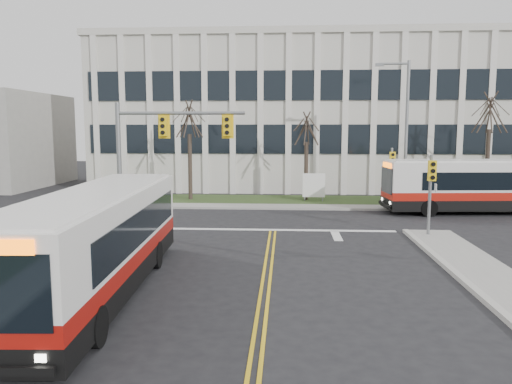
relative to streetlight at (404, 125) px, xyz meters
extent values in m
plane|color=black|center=(-8.03, -16.20, -5.19)|extent=(120.00, 120.00, 0.00)
cube|color=#9E9B93|center=(-3.03, -1.00, -5.12)|extent=(44.00, 1.60, 0.14)
cube|color=#30451D|center=(-3.03, 1.80, -5.13)|extent=(44.00, 5.00, 0.12)
cube|color=beige|center=(-3.03, 13.80, 0.81)|extent=(40.00, 16.00, 12.00)
cylinder|color=slate|center=(-15.33, -9.00, -2.09)|extent=(0.22, 0.22, 6.20)
cylinder|color=slate|center=(-12.33, -9.00, 0.51)|extent=(6.00, 0.16, 0.16)
cube|color=yellow|center=(-13.13, -9.15, -0.09)|extent=(0.34, 0.24, 0.92)
cube|color=yellow|center=(-10.13, -9.15, -0.09)|extent=(0.34, 0.24, 0.92)
cylinder|color=slate|center=(-0.83, -9.20, -3.29)|extent=(0.14, 0.14, 3.80)
cube|color=yellow|center=(-0.83, -9.40, -2.09)|extent=(0.34, 0.24, 0.92)
cylinder|color=slate|center=(-0.83, -0.70, -3.29)|extent=(0.14, 0.14, 3.80)
cube|color=yellow|center=(-0.83, -0.90, -2.09)|extent=(0.34, 0.24, 0.92)
cylinder|color=slate|center=(0.17, 0.00, -0.59)|extent=(0.20, 0.20, 9.20)
cylinder|color=slate|center=(-0.73, 0.00, 3.81)|extent=(1.80, 0.14, 0.14)
cube|color=slate|center=(-1.63, 0.00, 3.76)|extent=(0.50, 0.25, 0.18)
cylinder|color=slate|center=(-6.13, 1.30, -4.69)|extent=(0.08, 0.08, 1.00)
cylinder|color=slate|center=(-4.93, 1.30, -4.69)|extent=(0.08, 0.08, 1.00)
cube|color=white|center=(-5.53, 1.30, -3.99)|extent=(1.50, 0.12, 1.60)
cylinder|color=#42352B|center=(-14.03, 1.80, -2.88)|extent=(0.28, 0.28, 4.62)
cylinder|color=#42352B|center=(-6.03, 2.00, -3.15)|extent=(0.28, 0.28, 4.09)
cylinder|color=#42352B|center=(5.97, 1.80, -2.72)|extent=(0.28, 0.28, 4.95)
cube|color=#16489B|center=(-15.32, -18.64, -4.72)|extent=(0.58, 0.54, 0.95)
cube|color=maroon|center=(-14.83, -19.12, -4.72)|extent=(0.50, 0.45, 0.95)
camera|label=1|loc=(-7.41, -32.23, -0.23)|focal=35.00mm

